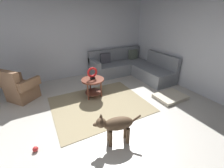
# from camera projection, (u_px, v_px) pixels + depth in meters

# --- Properties ---
(ground_plane) EXTENTS (6.00, 6.00, 0.10)m
(ground_plane) POSITION_uv_depth(u_px,v_px,m) (107.00, 124.00, 3.24)
(ground_plane) COLOR beige
(wall_back) EXTENTS (6.00, 0.12, 2.70)m
(wall_back) POSITION_uv_depth(u_px,v_px,m) (67.00, 38.00, 4.99)
(wall_back) COLOR silver
(wall_back) RESTS_ON ground_plane
(wall_right) EXTENTS (0.12, 6.00, 2.70)m
(wall_right) POSITION_uv_depth(u_px,v_px,m) (208.00, 46.00, 3.88)
(wall_right) COLOR silver
(wall_right) RESTS_ON ground_plane
(area_rug) EXTENTS (2.30, 1.90, 0.01)m
(area_rug) POSITION_uv_depth(u_px,v_px,m) (100.00, 104.00, 3.84)
(area_rug) COLOR tan
(area_rug) RESTS_ON ground_plane
(sectional_couch) EXTENTS (2.20, 2.25, 0.88)m
(sectional_couch) POSITION_uv_depth(u_px,v_px,m) (131.00, 68.00, 5.55)
(sectional_couch) COLOR gray
(sectional_couch) RESTS_ON ground_plane
(armchair) EXTENTS (0.97, 1.00, 0.88)m
(armchair) POSITION_uv_depth(u_px,v_px,m) (20.00, 89.00, 3.92)
(armchair) COLOR #936B4C
(armchair) RESTS_ON ground_plane
(side_table) EXTENTS (0.60, 0.60, 0.54)m
(side_table) POSITION_uv_depth(u_px,v_px,m) (93.00, 83.00, 4.01)
(side_table) COLOR brown
(side_table) RESTS_ON ground_plane
(torus_sculpture) EXTENTS (0.28, 0.08, 0.33)m
(torus_sculpture) POSITION_uv_depth(u_px,v_px,m) (92.00, 73.00, 3.88)
(torus_sculpture) COLOR black
(torus_sculpture) RESTS_ON side_table
(dog_bed_mat) EXTENTS (0.80, 0.60, 0.09)m
(dog_bed_mat) POSITION_uv_depth(u_px,v_px,m) (170.00, 97.00, 4.10)
(dog_bed_mat) COLOR beige
(dog_bed_mat) RESTS_ON ground_plane
(dog) EXTENTS (0.83, 0.34, 0.63)m
(dog) POSITION_uv_depth(u_px,v_px,m) (116.00, 125.00, 2.57)
(dog) COLOR brown
(dog) RESTS_ON ground_plane
(dog_toy_ball) EXTENTS (0.09, 0.09, 0.09)m
(dog_toy_ball) POSITION_uv_depth(u_px,v_px,m) (35.00, 149.00, 2.52)
(dog_toy_ball) COLOR red
(dog_toy_ball) RESTS_ON ground_plane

